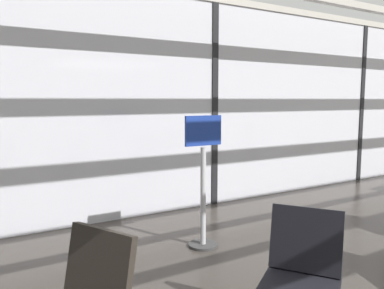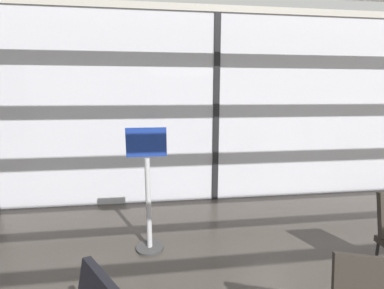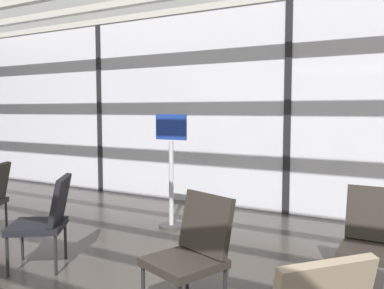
% 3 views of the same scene
% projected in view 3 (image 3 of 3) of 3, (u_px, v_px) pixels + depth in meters
% --- Properties ---
extents(glass_curtain_wall, '(14.00, 0.08, 3.03)m').
position_uv_depth(glass_curtain_wall, '(289.00, 109.00, 5.83)').
color(glass_curtain_wall, silver).
rests_on(glass_curtain_wall, ground).
extents(window_mullion_0, '(0.10, 0.12, 3.03)m').
position_uv_depth(window_mullion_0, '(101.00, 109.00, 7.54)').
color(window_mullion_0, black).
rests_on(window_mullion_0, ground).
extents(window_mullion_1, '(0.10, 0.12, 3.03)m').
position_uv_depth(window_mullion_1, '(289.00, 109.00, 5.83)').
color(window_mullion_1, black).
rests_on(window_mullion_1, ground).
extents(lounge_chair_0, '(0.49, 0.53, 0.87)m').
position_uv_depth(lounge_chair_0, '(375.00, 237.00, 3.23)').
color(lounge_chair_0, '#28231E').
rests_on(lounge_chair_0, ground).
extents(lounge_chair_3, '(0.63, 0.66, 0.87)m').
position_uv_depth(lounge_chair_3, '(193.00, 247.00, 2.99)').
color(lounge_chair_3, '#28231E').
rests_on(lounge_chair_3, ground).
extents(lounge_chair_5, '(0.71, 0.69, 0.87)m').
position_uv_depth(lounge_chair_5, '(47.00, 216.00, 3.86)').
color(lounge_chair_5, black).
rests_on(lounge_chair_5, ground).
extents(info_sign, '(0.44, 0.32, 1.44)m').
position_uv_depth(info_sign, '(171.00, 175.00, 5.19)').
color(info_sign, '#333333').
rests_on(info_sign, ground).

